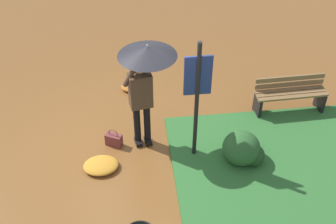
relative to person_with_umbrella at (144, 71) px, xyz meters
The scene contains 9 objects.
ground_plane 1.59m from the person_with_umbrella, 169.98° to the right, with size 18.00×18.00×0.00m, color brown.
grass_verge 3.49m from the person_with_umbrella, 27.38° to the right, with size 4.80×4.00×0.05m.
person_with_umbrella is the anchor object (origin of this frame).
info_sign_post 0.92m from the person_with_umbrella, 28.85° to the right, with size 0.44×0.07×2.30m.
handbag 1.55m from the person_with_umbrella, behind, with size 0.33×0.26×0.37m.
park_bench 3.14m from the person_with_umbrella, 11.23° to the left, with size 1.40×0.40×0.75m.
shrub_cluster 2.18m from the person_with_umbrella, 23.35° to the right, with size 0.72×0.66×0.59m.
leaf_pile_near_person 2.25m from the person_with_umbrella, 95.07° to the left, with size 0.57×0.46×0.13m.
leaf_pile_by_bench 1.81m from the person_with_umbrella, 145.06° to the right, with size 0.61×0.49×0.13m.
Camera 1 is at (0.09, -5.58, 5.34)m, focal length 44.60 mm.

